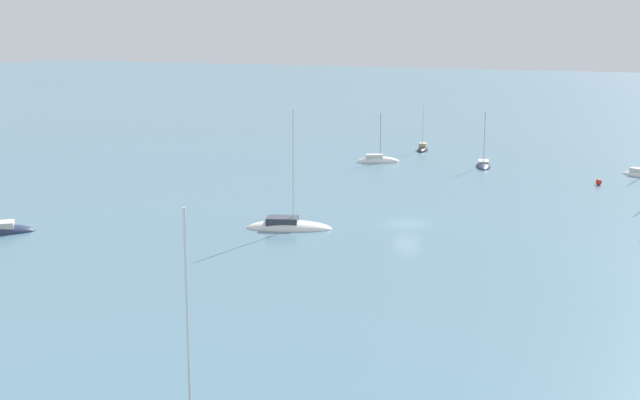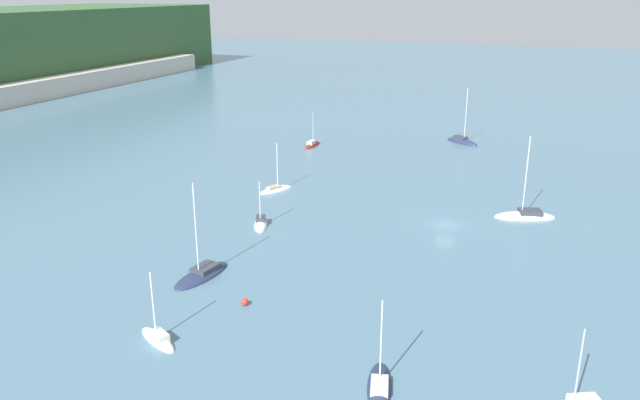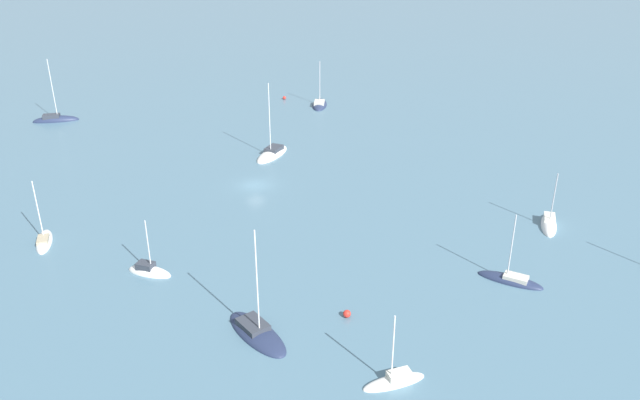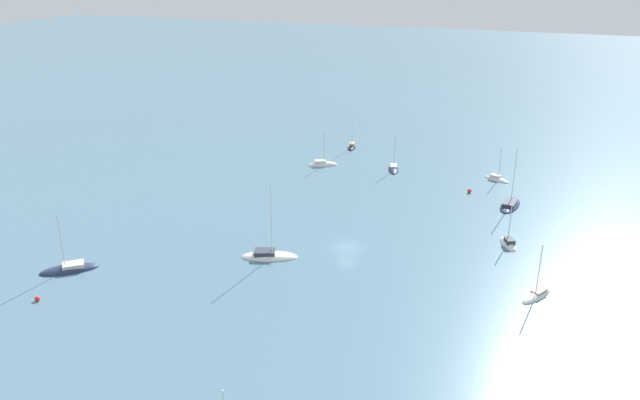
{
  "view_description": "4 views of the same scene",
  "coord_description": "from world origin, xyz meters",
  "px_view_note": "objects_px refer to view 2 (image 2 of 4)",
  "views": [
    {
      "loc": [
        84.61,
        28.07,
        20.21
      ],
      "look_at": [
        1.34,
        -9.19,
        1.92
      ],
      "focal_mm": 50.0,
      "sensor_mm": 36.0,
      "label": 1
    },
    {
      "loc": [
        -81.08,
        -12.89,
        30.93
      ],
      "look_at": [
        -3.22,
        17.36,
        2.55
      ],
      "focal_mm": 35.0,
      "sensor_mm": 36.0,
      "label": 2
    },
    {
      "loc": [
        -62.8,
        53.4,
        36.05
      ],
      "look_at": [
        -11.76,
        -1.09,
        1.06
      ],
      "focal_mm": 35.0,
      "sensor_mm": 36.0,
      "label": 3
    },
    {
      "loc": [
        83.76,
        25.44,
        43.0
      ],
      "look_at": [
        -11.93,
        -8.65,
        2.31
      ],
      "focal_mm": 35.0,
      "sensor_mm": 36.0,
      "label": 4
    }
  ],
  "objects_px": {
    "sailboat_1": "(379,387)",
    "sailboat_3": "(525,217)",
    "sailboat_7": "(462,142)",
    "sailboat_4": "(202,275)",
    "sailboat_2": "(276,190)",
    "mooring_buoy_1": "(245,302)",
    "sailboat_5": "(158,340)",
    "sailboat_10": "(261,225)",
    "sailboat_6": "(312,145)"
  },
  "relations": [
    {
      "from": "sailboat_3",
      "to": "sailboat_10",
      "type": "relative_size",
      "value": 1.75
    },
    {
      "from": "sailboat_4",
      "to": "sailboat_7",
      "type": "height_order",
      "value": "sailboat_7"
    },
    {
      "from": "sailboat_7",
      "to": "mooring_buoy_1",
      "type": "height_order",
      "value": "sailboat_7"
    },
    {
      "from": "sailboat_1",
      "to": "sailboat_2",
      "type": "distance_m",
      "value": 53.86
    },
    {
      "from": "sailboat_1",
      "to": "sailboat_5",
      "type": "height_order",
      "value": "sailboat_1"
    },
    {
      "from": "sailboat_2",
      "to": "mooring_buoy_1",
      "type": "xyz_separation_m",
      "value": [
        -36.11,
        -13.33,
        0.31
      ]
    },
    {
      "from": "sailboat_5",
      "to": "sailboat_6",
      "type": "bearing_deg",
      "value": -51.43
    },
    {
      "from": "sailboat_2",
      "to": "sailboat_5",
      "type": "distance_m",
      "value": 46.0
    },
    {
      "from": "sailboat_7",
      "to": "sailboat_10",
      "type": "relative_size",
      "value": 1.73
    },
    {
      "from": "sailboat_5",
      "to": "mooring_buoy_1",
      "type": "relative_size",
      "value": 9.7
    },
    {
      "from": "sailboat_10",
      "to": "sailboat_3",
      "type": "bearing_deg",
      "value": 92.0
    },
    {
      "from": "sailboat_3",
      "to": "sailboat_4",
      "type": "relative_size",
      "value": 1.07
    },
    {
      "from": "sailboat_3",
      "to": "sailboat_5",
      "type": "xyz_separation_m",
      "value": [
        -46.64,
        29.38,
        0.02
      ]
    },
    {
      "from": "sailboat_2",
      "to": "sailboat_6",
      "type": "distance_m",
      "value": 30.59
    },
    {
      "from": "sailboat_4",
      "to": "sailboat_2",
      "type": "bearing_deg",
      "value": -160.98
    },
    {
      "from": "sailboat_7",
      "to": "sailboat_4",
      "type": "bearing_deg",
      "value": -68.64
    },
    {
      "from": "sailboat_1",
      "to": "sailboat_4",
      "type": "xyz_separation_m",
      "value": [
        12.91,
        24.61,
        0.03
      ]
    },
    {
      "from": "mooring_buoy_1",
      "to": "sailboat_1",
      "type": "bearing_deg",
      "value": -116.81
    },
    {
      "from": "sailboat_4",
      "to": "sailboat_5",
      "type": "xyz_separation_m",
      "value": [
        -13.39,
        -3.48,
        0.02
      ]
    },
    {
      "from": "sailboat_2",
      "to": "mooring_buoy_1",
      "type": "bearing_deg",
      "value": -129.47
    },
    {
      "from": "mooring_buoy_1",
      "to": "sailboat_5",
      "type": "bearing_deg",
      "value": 154.48
    },
    {
      "from": "sailboat_4",
      "to": "sailboat_5",
      "type": "relative_size",
      "value": 1.58
    },
    {
      "from": "sailboat_1",
      "to": "sailboat_3",
      "type": "height_order",
      "value": "sailboat_3"
    },
    {
      "from": "sailboat_2",
      "to": "sailboat_10",
      "type": "distance_m",
      "value": 15.79
    },
    {
      "from": "sailboat_5",
      "to": "sailboat_7",
      "type": "distance_m",
      "value": 90.27
    },
    {
      "from": "sailboat_2",
      "to": "sailboat_7",
      "type": "distance_m",
      "value": 49.64
    },
    {
      "from": "sailboat_1",
      "to": "sailboat_10",
      "type": "distance_m",
      "value": 39.0
    },
    {
      "from": "sailboat_7",
      "to": "sailboat_3",
      "type": "bearing_deg",
      "value": -35.67
    },
    {
      "from": "sailboat_4",
      "to": "sailboat_5",
      "type": "height_order",
      "value": "sailboat_4"
    },
    {
      "from": "sailboat_4",
      "to": "sailboat_6",
      "type": "relative_size",
      "value": 1.53
    },
    {
      "from": "sailboat_1",
      "to": "sailboat_6",
      "type": "distance_m",
      "value": 82.86
    },
    {
      "from": "sailboat_1",
      "to": "sailboat_3",
      "type": "xyz_separation_m",
      "value": [
        46.15,
        -8.25,
        0.02
      ]
    },
    {
      "from": "sailboat_2",
      "to": "sailboat_6",
      "type": "bearing_deg",
      "value": 41.12
    },
    {
      "from": "sailboat_3",
      "to": "mooring_buoy_1",
      "type": "height_order",
      "value": "sailboat_3"
    },
    {
      "from": "sailboat_7",
      "to": "sailboat_10",
      "type": "xyz_separation_m",
      "value": [
        -59.19,
        18.04,
        -0.0
      ]
    },
    {
      "from": "sailboat_4",
      "to": "sailboat_3",
      "type": "bearing_deg",
      "value": 144.41
    },
    {
      "from": "sailboat_1",
      "to": "mooring_buoy_1",
      "type": "distance_m",
      "value": 18.87
    },
    {
      "from": "sailboat_2",
      "to": "sailboat_4",
      "type": "bearing_deg",
      "value": -139.79
    },
    {
      "from": "sailboat_5",
      "to": "sailboat_10",
      "type": "height_order",
      "value": "sailboat_5"
    },
    {
      "from": "sailboat_3",
      "to": "sailboat_5",
      "type": "bearing_deg",
      "value": 38.68
    },
    {
      "from": "sailboat_2",
      "to": "sailboat_4",
      "type": "height_order",
      "value": "sailboat_4"
    },
    {
      "from": "sailboat_5",
      "to": "mooring_buoy_1",
      "type": "xyz_separation_m",
      "value": [
        8.99,
        -4.29,
        0.26
      ]
    },
    {
      "from": "sailboat_2",
      "to": "sailboat_10",
      "type": "relative_size",
      "value": 1.17
    },
    {
      "from": "sailboat_3",
      "to": "mooring_buoy_1",
      "type": "xyz_separation_m",
      "value": [
        -37.64,
        25.09,
        0.28
      ]
    },
    {
      "from": "sailboat_3",
      "to": "sailboat_2",
      "type": "bearing_deg",
      "value": -16.83
    },
    {
      "from": "sailboat_2",
      "to": "sailboat_10",
      "type": "height_order",
      "value": "sailboat_2"
    },
    {
      "from": "sailboat_4",
      "to": "sailboat_7",
      "type": "xyz_separation_m",
      "value": [
        75.83,
        -17.21,
        0.01
      ]
    },
    {
      "from": "sailboat_4",
      "to": "sailboat_5",
      "type": "bearing_deg",
      "value": 23.65
    },
    {
      "from": "sailboat_5",
      "to": "sailboat_2",
      "type": "bearing_deg",
      "value": -51.24
    },
    {
      "from": "sailboat_2",
      "to": "mooring_buoy_1",
      "type": "distance_m",
      "value": 38.49
    }
  ]
}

